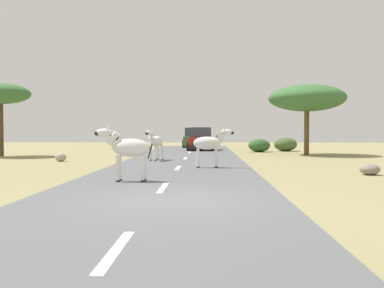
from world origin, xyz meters
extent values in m
plane|color=#8E8456|center=(0.00, 0.00, 0.00)|extent=(90.00, 90.00, 0.00)
cube|color=#56595B|center=(-0.44, 0.00, 0.03)|extent=(6.00, 64.00, 0.05)
cube|color=silver|center=(-0.44, -4.00, 0.05)|extent=(0.16, 2.00, 0.01)
cube|color=silver|center=(-0.44, 2.00, 0.05)|extent=(0.16, 2.00, 0.01)
cube|color=silver|center=(-0.44, 8.00, 0.05)|extent=(0.16, 2.00, 0.01)
cube|color=silver|center=(-0.44, 14.00, 0.05)|extent=(0.16, 2.00, 0.01)
cube|color=silver|center=(-0.44, 20.00, 0.05)|extent=(0.16, 2.00, 0.01)
cube|color=silver|center=(-0.44, 26.00, 0.05)|extent=(0.16, 2.00, 0.01)
ellipsoid|color=silver|center=(-1.84, 12.48, 1.02)|extent=(0.83, 1.18, 0.52)
cylinder|color=silver|center=(-2.10, 12.20, 0.42)|extent=(0.14, 0.14, 0.75)
cylinder|color=#28231E|center=(-2.10, 12.20, 0.07)|extent=(0.17, 0.17, 0.05)
cylinder|color=silver|center=(-1.85, 12.09, 0.42)|extent=(0.14, 0.14, 0.75)
cylinder|color=#28231E|center=(-1.85, 12.09, 0.07)|extent=(0.17, 0.17, 0.05)
cylinder|color=silver|center=(-1.82, 12.86, 0.42)|extent=(0.14, 0.14, 0.75)
cylinder|color=#28231E|center=(-1.82, 12.86, 0.07)|extent=(0.17, 0.17, 0.05)
cylinder|color=silver|center=(-1.57, 12.75, 0.42)|extent=(0.14, 0.14, 0.75)
cylinder|color=#28231E|center=(-1.57, 12.75, 0.07)|extent=(0.17, 0.17, 0.05)
cylinder|color=silver|center=(-2.04, 11.99, 1.28)|extent=(0.34, 0.44, 0.44)
cube|color=black|center=(-2.04, 11.99, 1.37)|extent=(0.18, 0.35, 0.30)
ellipsoid|color=silver|center=(-2.14, 11.75, 1.45)|extent=(0.37, 0.52, 0.24)
ellipsoid|color=black|center=(-2.21, 11.58, 1.43)|extent=(0.19, 0.21, 0.14)
cone|color=silver|center=(-2.16, 11.89, 1.57)|extent=(0.12, 0.12, 0.14)
cone|color=silver|center=(-2.03, 11.84, 1.57)|extent=(0.12, 0.12, 0.14)
cylinder|color=black|center=(-1.62, 12.98, 0.92)|extent=(0.10, 0.16, 0.44)
ellipsoid|color=silver|center=(0.75, 8.29, 1.06)|extent=(1.14, 0.47, 0.54)
cylinder|color=silver|center=(1.12, 8.15, 0.44)|extent=(0.12, 0.12, 0.78)
cylinder|color=#28231E|center=(1.12, 8.15, 0.08)|extent=(0.13, 0.13, 0.05)
cylinder|color=silver|center=(1.12, 8.44, 0.44)|extent=(0.12, 0.12, 0.78)
cylinder|color=#28231E|center=(1.12, 8.44, 0.08)|extent=(0.13, 0.13, 0.05)
cylinder|color=silver|center=(0.37, 8.14, 0.44)|extent=(0.12, 0.12, 0.78)
cylinder|color=#28231E|center=(0.37, 8.14, 0.08)|extent=(0.13, 0.13, 0.05)
cylinder|color=silver|center=(0.37, 8.43, 0.44)|extent=(0.12, 0.12, 0.78)
cylinder|color=#28231E|center=(0.37, 8.43, 0.08)|extent=(0.13, 0.13, 0.05)
cylinder|color=silver|center=(1.29, 8.30, 1.33)|extent=(0.41, 0.21, 0.46)
cube|color=black|center=(1.29, 8.30, 1.43)|extent=(0.38, 0.04, 0.32)
ellipsoid|color=silver|center=(1.56, 8.30, 1.50)|extent=(0.50, 0.21, 0.25)
ellipsoid|color=black|center=(1.76, 8.30, 1.49)|extent=(0.18, 0.15, 0.15)
cone|color=silver|center=(1.44, 8.23, 1.63)|extent=(0.09, 0.09, 0.15)
cone|color=silver|center=(1.44, 8.37, 1.63)|extent=(0.09, 0.09, 0.15)
cylinder|color=black|center=(0.17, 8.29, 0.95)|extent=(0.16, 0.04, 0.46)
ellipsoid|color=silver|center=(-1.55, 3.47, 1.07)|extent=(1.16, 0.48, 0.55)
cylinder|color=silver|center=(-1.93, 3.61, 0.44)|extent=(0.12, 0.12, 0.79)
cylinder|color=#28231E|center=(-1.93, 3.61, 0.08)|extent=(0.13, 0.13, 0.05)
cylinder|color=silver|center=(-1.93, 3.31, 0.44)|extent=(0.12, 0.12, 0.79)
cylinder|color=#28231E|center=(-1.93, 3.31, 0.08)|extent=(0.13, 0.13, 0.05)
cylinder|color=silver|center=(-1.18, 3.62, 0.44)|extent=(0.12, 0.12, 0.79)
cylinder|color=#28231E|center=(-1.18, 3.62, 0.08)|extent=(0.13, 0.13, 0.05)
cylinder|color=silver|center=(-1.17, 3.32, 0.44)|extent=(0.12, 0.12, 0.79)
cylinder|color=#28231E|center=(-1.17, 3.32, 0.08)|extent=(0.13, 0.13, 0.05)
cylinder|color=silver|center=(-2.10, 3.46, 1.35)|extent=(0.42, 0.21, 0.46)
cube|color=black|center=(-2.10, 3.46, 1.44)|extent=(0.38, 0.05, 0.32)
ellipsoid|color=silver|center=(-2.38, 3.46, 1.52)|extent=(0.51, 0.22, 0.25)
ellipsoid|color=black|center=(-2.58, 3.45, 1.50)|extent=(0.18, 0.15, 0.15)
cone|color=silver|center=(-2.25, 3.53, 1.65)|extent=(0.10, 0.10, 0.15)
cone|color=silver|center=(-2.25, 3.38, 1.65)|extent=(0.10, 0.10, 0.15)
cylinder|color=black|center=(-0.97, 3.47, 0.96)|extent=(0.16, 0.04, 0.47)
cube|color=red|center=(0.23, 23.92, 0.63)|extent=(1.86, 4.22, 0.80)
cube|color=#334751|center=(0.23, 24.12, 1.41)|extent=(1.67, 2.22, 0.76)
cube|color=black|center=(0.26, 21.76, 0.36)|extent=(1.71, 0.18, 0.24)
cylinder|color=black|center=(-0.65, 22.56, 0.39)|extent=(0.23, 0.68, 0.68)
cylinder|color=black|center=(1.15, 22.58, 0.39)|extent=(0.23, 0.68, 0.68)
cylinder|color=black|center=(-0.69, 25.26, 0.39)|extent=(0.23, 0.68, 0.68)
cylinder|color=black|center=(1.11, 25.28, 0.39)|extent=(0.23, 0.68, 0.68)
cube|color=#476B38|center=(-0.32, 29.37, 0.63)|extent=(1.98, 4.27, 0.80)
cube|color=#334751|center=(-0.33, 29.17, 1.41)|extent=(1.73, 2.27, 0.76)
cube|color=black|center=(-0.22, 31.52, 0.36)|extent=(1.72, 0.23, 0.24)
cylinder|color=black|center=(0.64, 30.68, 0.39)|extent=(0.25, 0.69, 0.68)
cylinder|color=black|center=(-1.16, 30.75, 0.39)|extent=(0.25, 0.69, 0.68)
cylinder|color=black|center=(0.52, 27.98, 0.39)|extent=(0.25, 0.69, 0.68)
cylinder|color=black|center=(-1.27, 28.06, 0.39)|extent=(0.25, 0.69, 0.68)
cylinder|color=#4C3823|center=(-11.64, 16.01, 1.58)|extent=(0.32, 0.32, 3.16)
ellipsoid|color=#386633|center=(-11.64, 16.01, 3.78)|extent=(3.52, 3.52, 1.23)
cylinder|color=brown|center=(7.08, 18.22, 1.39)|extent=(0.31, 0.31, 2.77)
ellipsoid|color=#386633|center=(7.08, 18.22, 3.62)|extent=(4.84, 4.84, 1.69)
ellipsoid|color=#425B2D|center=(6.63, 23.10, 0.51)|extent=(1.71, 1.54, 1.03)
ellipsoid|color=#2D5628|center=(4.52, 21.89, 0.47)|extent=(1.57, 1.41, 0.94)
ellipsoid|color=gray|center=(6.54, 6.03, 0.20)|extent=(0.71, 0.62, 0.40)
ellipsoid|color=#A89E8C|center=(-6.67, 12.11, 0.21)|extent=(0.58, 0.41, 0.43)
camera|label=1|loc=(0.74, -9.51, 1.61)|focal=40.46mm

